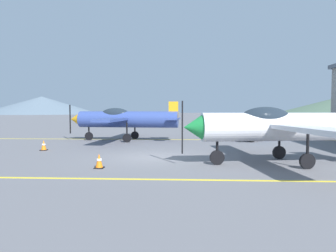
% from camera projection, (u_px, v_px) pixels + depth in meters
% --- Properties ---
extents(ground_plane, '(400.00, 400.00, 0.00)m').
position_uv_depth(ground_plane, '(154.00, 157.00, 14.68)').
color(ground_plane, slate).
extents(apron_line_near, '(80.00, 0.16, 0.01)m').
position_uv_depth(apron_line_near, '(140.00, 179.00, 10.06)').
color(apron_line_near, yellow).
rests_on(apron_line_near, ground_plane).
extents(apron_line_far, '(80.00, 0.16, 0.01)m').
position_uv_depth(apron_line_far, '(165.00, 139.00, 23.39)').
color(apron_line_far, yellow).
rests_on(apron_line_far, ground_plane).
extents(airplane_near, '(8.47, 9.70, 2.90)m').
position_uv_depth(airplane_near, '(280.00, 126.00, 12.88)').
color(airplane_near, silver).
rests_on(airplane_near, ground_plane).
extents(airplane_mid, '(8.42, 9.69, 2.90)m').
position_uv_depth(airplane_mid, '(124.00, 119.00, 22.54)').
color(airplane_mid, '#33478C').
rests_on(airplane_mid, ground_plane).
extents(car_sedan, '(4.62, 3.71, 1.62)m').
position_uv_depth(car_sedan, '(257.00, 129.00, 22.91)').
color(car_sedan, '#3372BF').
rests_on(car_sedan, ground_plane).
extents(traffic_cone_front, '(0.36, 0.36, 0.59)m').
position_uv_depth(traffic_cone_front, '(44.00, 145.00, 17.17)').
color(traffic_cone_front, black).
rests_on(traffic_cone_front, ground_plane).
extents(traffic_cone_side, '(0.36, 0.36, 0.59)m').
position_uv_depth(traffic_cone_side, '(99.00, 161.00, 11.96)').
color(traffic_cone_side, black).
rests_on(traffic_cone_side, ground_plane).
extents(hill_left, '(58.31, 58.31, 9.04)m').
position_uv_depth(hill_left, '(42.00, 105.00, 155.96)').
color(hill_left, slate).
rests_on(hill_left, ground_plane).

